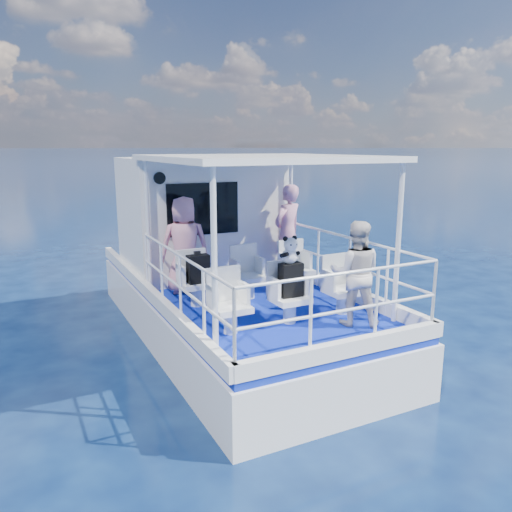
{
  "coord_description": "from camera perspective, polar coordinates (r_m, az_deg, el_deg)",
  "views": [
    {
      "loc": [
        -3.38,
        -6.8,
        3.31
      ],
      "look_at": [
        -0.17,
        -0.4,
        1.73
      ],
      "focal_mm": 35.0,
      "sensor_mm": 36.0,
      "label": 1
    }
  ],
  "objects": [
    {
      "name": "railings",
      "position": [
        7.34,
        1.82,
        -2.65
      ],
      "size": [
        2.84,
        3.59,
        1.0
      ],
      "primitive_type": null,
      "color": "white",
      "rests_on": "deck"
    },
    {
      "name": "cabin",
      "position": [
        9.8,
        -6.21,
        4.68
      ],
      "size": [
        2.85,
        2.0,
        2.2
      ],
      "primitive_type": "cube",
      "color": "white",
      "rests_on": "deck"
    },
    {
      "name": "canopy",
      "position": [
        7.42,
        0.51,
        11.12
      ],
      "size": [
        3.0,
        3.2,
        0.08
      ],
      "primitive_type": "cube",
      "color": "white",
      "rests_on": "cabin"
    },
    {
      "name": "passenger_stbd_aft",
      "position": [
        6.9,
        11.31,
        -1.96
      ],
      "size": [
        0.89,
        0.85,
        1.44
      ],
      "primitive_type": "imported",
      "rotation": [
        0.0,
        0.0,
        2.54
      ],
      "color": "silver",
      "rests_on": "deck"
    },
    {
      "name": "backpack_center",
      "position": [
        6.87,
        3.98,
        -2.74
      ],
      "size": [
        0.31,
        0.18,
        0.47
      ],
      "primitive_type": "cube",
      "color": "black",
      "rests_on": "seat_center_aft"
    },
    {
      "name": "hull",
      "position": [
        9.13,
        -3.01,
        -8.85
      ],
      "size": [
        3.0,
        7.0,
        1.6
      ],
      "primitive_type": "cube",
      "color": "white",
      "rests_on": "ground"
    },
    {
      "name": "seat_stbd_aft",
      "position": [
        7.47,
        9.85,
        -5.04
      ],
      "size": [
        0.48,
        0.46,
        0.38
      ],
      "primitive_type": "cube",
      "color": "white",
      "rests_on": "deck"
    },
    {
      "name": "passenger_port_fwd",
      "position": [
        8.33,
        -8.14,
        1.23
      ],
      "size": [
        0.71,
        0.61,
        1.62
      ],
      "primitive_type": "imported",
      "rotation": [
        0.0,
        0.0,
        2.81
      ],
      "color": "pink",
      "rests_on": "deck"
    },
    {
      "name": "backpack_port",
      "position": [
        7.6,
        -6.63,
        -1.47
      ],
      "size": [
        0.33,
        0.18,
        0.43
      ],
      "primitive_type": "cube",
      "color": "black",
      "rests_on": "seat_port_fwd"
    },
    {
      "name": "compact_camera",
      "position": [
        7.56,
        -6.74,
        0.34
      ],
      "size": [
        0.1,
        0.06,
        0.06
      ],
      "primitive_type": "cube",
      "color": "black",
      "rests_on": "backpack_port"
    },
    {
      "name": "canopy_posts",
      "position": [
        7.49,
        0.66,
        2.36
      ],
      "size": [
        2.77,
        2.97,
        2.2
      ],
      "color": "white",
      "rests_on": "deck"
    },
    {
      "name": "seat_center_aft",
      "position": [
        6.99,
        3.86,
        -6.1
      ],
      "size": [
        0.48,
        0.46,
        0.38
      ],
      "primitive_type": "cube",
      "color": "white",
      "rests_on": "deck"
    },
    {
      "name": "passenger_stbd_fwd",
      "position": [
        9.15,
        3.64,
        2.72
      ],
      "size": [
        0.74,
        0.62,
        1.74
      ],
      "primitive_type": "imported",
      "rotation": [
        0.0,
        0.0,
        3.51
      ],
      "color": "pink",
      "rests_on": "deck"
    },
    {
      "name": "seat_port_fwd",
      "position": [
        7.75,
        -6.83,
        -4.29
      ],
      "size": [
        0.48,
        0.46,
        0.38
      ],
      "primitive_type": "cube",
      "color": "white",
      "rests_on": "deck"
    },
    {
      "name": "seat_stbd_fwd",
      "position": [
        8.5,
        4.66,
        -2.74
      ],
      "size": [
        0.48,
        0.46,
        0.38
      ],
      "primitive_type": "cube",
      "color": "white",
      "rests_on": "deck"
    },
    {
      "name": "deck",
      "position": [
        8.85,
        -3.07,
        -3.72
      ],
      "size": [
        2.9,
        6.9,
        0.1
      ],
      "primitive_type": "cube",
      "color": "#0B1E9C",
      "rests_on": "hull"
    },
    {
      "name": "seat_center_fwd",
      "position": [
        8.09,
        -0.81,
        -3.5
      ],
      "size": [
        0.48,
        0.46,
        0.38
      ],
      "primitive_type": "cube",
      "color": "white",
      "rests_on": "deck"
    },
    {
      "name": "seat_port_aft",
      "position": [
        6.6,
        -2.95,
        -7.22
      ],
      "size": [
        0.48,
        0.46,
        0.38
      ],
      "primitive_type": "cube",
      "color": "white",
      "rests_on": "deck"
    },
    {
      "name": "panda",
      "position": [
        6.77,
        3.88,
        0.71
      ],
      "size": [
        0.24,
        0.2,
        0.37
      ],
      "primitive_type": null,
      "color": "white",
      "rests_on": "backpack_center"
    },
    {
      "name": "ground",
      "position": [
        8.29,
        -0.18,
        -11.11
      ],
      "size": [
        2000.0,
        2000.0,
        0.0
      ],
      "primitive_type": "plane",
      "color": "#07163A",
      "rests_on": "ground"
    }
  ]
}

